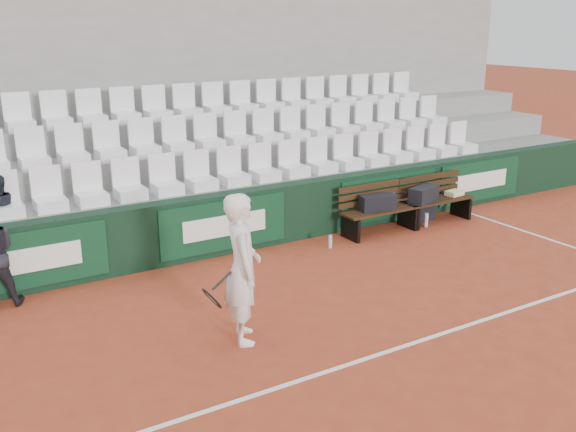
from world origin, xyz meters
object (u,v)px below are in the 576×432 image
object	(u,v)px
bench_right	(436,210)
water_bottle_near	(330,241)
sports_bag_ground	(421,213)
bench_left	(380,221)
tennis_player	(242,269)
sports_bag_left	(378,202)
sports_bag_right	(424,194)
water_bottle_far	(426,220)

from	to	relation	value
bench_right	water_bottle_near	bearing A→B (deg)	-176.51
bench_right	sports_bag_ground	xyz separation A→B (m)	(-0.14, 0.24, -0.09)
bench_left	water_bottle_near	xyz separation A→B (m)	(-1.19, -0.17, -0.11)
water_bottle_near	tennis_player	world-z (taller)	tennis_player
sports_bag_left	sports_bag_right	size ratio (longest dim) A/B	1.01
sports_bag_right	tennis_player	distance (m)	5.41
bench_right	sports_bag_right	bearing A→B (deg)	-176.01
sports_bag_left	sports_bag_ground	world-z (taller)	sports_bag_left
bench_left	sports_bag_right	xyz separation A→B (m)	(0.99, -0.04, 0.37)
bench_right	sports_bag_ground	distance (m)	0.29
bench_left	sports_bag_right	bearing A→B (deg)	-2.13
bench_left	bench_right	xyz separation A→B (m)	(1.35, -0.01, 0.00)
bench_right	sports_bag_ground	size ratio (longest dim) A/B	3.30
sports_bag_right	sports_bag_ground	size ratio (longest dim) A/B	1.38
water_bottle_far	sports_bag_left	bearing A→B (deg)	172.19
sports_bag_ground	water_bottle_far	xyz separation A→B (m)	(-0.22, -0.37, -0.01)
sports_bag_right	water_bottle_far	bearing A→B (deg)	-90.79
bench_left	tennis_player	xyz separation A→B (m)	(-3.92, -2.28, 0.68)
bench_right	water_bottle_near	world-z (taller)	bench_right
sports_bag_right	sports_bag_ground	distance (m)	0.57
water_bottle_far	sports_bag_right	bearing A→B (deg)	89.21
sports_bag_left	water_bottle_far	world-z (taller)	sports_bag_left
bench_right	water_bottle_far	size ratio (longest dim) A/B	5.65
bench_right	sports_bag_ground	bearing A→B (deg)	120.26
water_bottle_far	tennis_player	distance (m)	5.41
sports_bag_ground	tennis_player	world-z (taller)	tennis_player
sports_bag_left	tennis_player	xyz separation A→B (m)	(-3.86, -2.29, 0.32)
sports_bag_right	water_bottle_near	size ratio (longest dim) A/B	2.84
bench_left	water_bottle_far	bearing A→B (deg)	-8.13
water_bottle_far	tennis_player	xyz separation A→B (m)	(-4.91, -2.14, 0.77)
bench_left	sports_bag_right	size ratio (longest dim) A/B	2.39
tennis_player	water_bottle_far	bearing A→B (deg)	23.57
bench_left	sports_bag_left	distance (m)	0.37
sports_bag_ground	water_bottle_far	bearing A→B (deg)	-121.06
bench_left	bench_right	bearing A→B (deg)	-0.48
water_bottle_near	sports_bag_right	bearing A→B (deg)	3.41
bench_left	bench_right	distance (m)	1.35
sports_bag_left	tennis_player	world-z (taller)	tennis_player
bench_left	sports_bag_ground	bearing A→B (deg)	10.81
sports_bag_right	water_bottle_near	distance (m)	2.23
water_bottle_near	water_bottle_far	world-z (taller)	water_bottle_far
sports_bag_right	bench_right	bearing A→B (deg)	3.99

